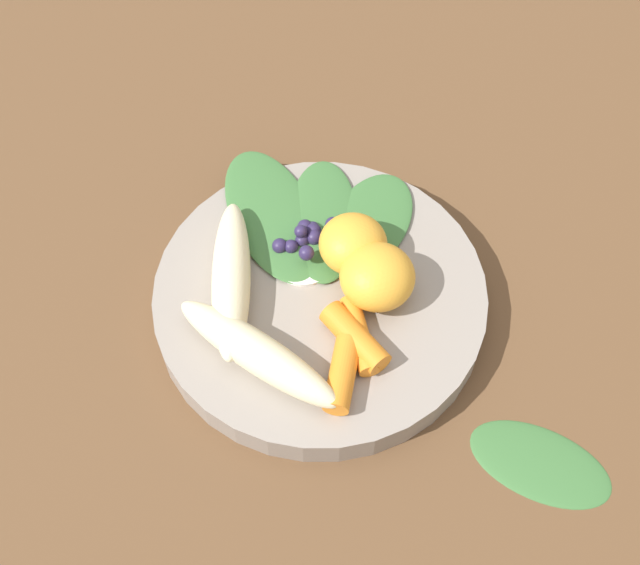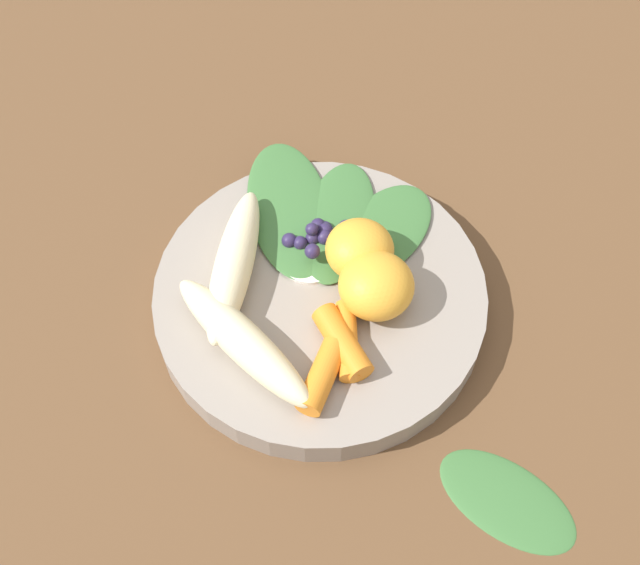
% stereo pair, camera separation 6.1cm
% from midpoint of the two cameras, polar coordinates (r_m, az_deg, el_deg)
% --- Properties ---
extents(ground_plane, '(2.40, 2.40, 0.00)m').
position_cam_midpoint_polar(ground_plane, '(0.64, 2.72, -1.92)').
color(ground_plane, brown).
extents(bowl, '(0.25, 0.25, 0.03)m').
position_cam_midpoint_polar(bowl, '(0.62, 2.77, -1.33)').
color(bowl, gray).
rests_on(bowl, ground_plane).
extents(banana_peeled_left, '(0.12, 0.11, 0.03)m').
position_cam_midpoint_polar(banana_peeled_left, '(0.58, -2.29, -4.28)').
color(banana_peeled_left, beige).
rests_on(banana_peeled_left, bowl).
extents(banana_peeled_right, '(0.04, 0.14, 0.03)m').
position_cam_midpoint_polar(banana_peeled_right, '(0.61, -3.09, 0.99)').
color(banana_peeled_right, beige).
rests_on(banana_peeled_right, bowl).
extents(orange_segment_near, '(0.05, 0.05, 0.04)m').
position_cam_midpoint_polar(orange_segment_near, '(0.61, 5.55, 2.04)').
color(orange_segment_near, '#F4A833').
rests_on(orange_segment_near, bowl).
extents(orange_segment_far, '(0.05, 0.05, 0.04)m').
position_cam_midpoint_polar(orange_segment_far, '(0.59, 6.77, -0.44)').
color(orange_segment_far, '#F4A833').
rests_on(orange_segment_far, bowl).
extents(carrot_front, '(0.03, 0.06, 0.02)m').
position_cam_midpoint_polar(carrot_front, '(0.57, 3.18, -6.67)').
color(carrot_front, orange).
rests_on(carrot_front, bowl).
extents(carrot_mid_left, '(0.05, 0.06, 0.02)m').
position_cam_midpoint_polar(carrot_mid_left, '(0.58, 4.52, -4.33)').
color(carrot_mid_left, orange).
rests_on(carrot_mid_left, bowl).
extents(carrot_mid_right, '(0.02, 0.06, 0.01)m').
position_cam_midpoint_polar(carrot_mid_right, '(0.59, 4.85, -4.21)').
color(carrot_mid_right, orange).
rests_on(carrot_mid_right, bowl).
extents(blueberry_pile, '(0.05, 0.04, 0.02)m').
position_cam_midpoint_polar(blueberry_pile, '(0.63, 2.79, 2.95)').
color(blueberry_pile, '#2D234C').
rests_on(blueberry_pile, bowl).
extents(coconut_shred_patch, '(0.05, 0.05, 0.00)m').
position_cam_midpoint_polar(coconut_shred_patch, '(0.63, 2.09, 1.49)').
color(coconut_shred_patch, white).
rests_on(coconut_shred_patch, bowl).
extents(kale_leaf_left, '(0.10, 0.12, 0.00)m').
position_cam_midpoint_polar(kale_leaf_left, '(0.65, 7.11, 3.38)').
color(kale_leaf_left, '#3D7038').
rests_on(kale_leaf_left, bowl).
extents(kale_leaf_right, '(0.07, 0.12, 0.00)m').
position_cam_midpoint_polar(kale_leaf_right, '(0.65, 3.93, 3.99)').
color(kale_leaf_right, '#3D7038').
rests_on(kale_leaf_right, bowl).
extents(kale_leaf_rear, '(0.10, 0.15, 0.00)m').
position_cam_midpoint_polar(kale_leaf_rear, '(0.65, 0.56, 4.89)').
color(kale_leaf_rear, '#3D7038').
rests_on(kale_leaf_rear, bowl).
extents(kale_leaf_stray, '(0.11, 0.10, 0.01)m').
position_cam_midpoint_polar(kale_leaf_stray, '(0.59, 15.65, -14.33)').
color(kale_leaf_stray, '#3D7038').
rests_on(kale_leaf_stray, ground_plane).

